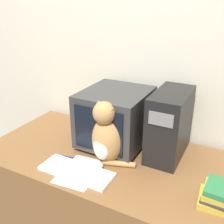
% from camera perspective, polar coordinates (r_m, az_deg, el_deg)
% --- Properties ---
extents(wall_back, '(7.00, 0.05, 2.50)m').
position_cam_1_polar(wall_back, '(1.90, 6.49, 11.07)').
color(wall_back, beige).
rests_on(wall_back, ground_plane).
extents(desk, '(1.65, 0.81, 0.73)m').
position_cam_1_polar(desk, '(1.92, -0.23, -18.70)').
color(desk, brown).
rests_on(desk, ground_plane).
extents(crt_monitor, '(0.41, 0.46, 0.38)m').
position_cam_1_polar(crt_monitor, '(1.74, 0.67, -1.19)').
color(crt_monitor, '#333333').
rests_on(crt_monitor, desk).
extents(computer_tower, '(0.20, 0.40, 0.42)m').
position_cam_1_polar(computer_tower, '(1.65, 12.41, -2.65)').
color(computer_tower, black).
rests_on(computer_tower, desk).
extents(keyboard, '(0.44, 0.16, 0.02)m').
position_cam_1_polar(keyboard, '(1.56, -7.76, -12.65)').
color(keyboard, silver).
rests_on(keyboard, desk).
extents(cat, '(0.29, 0.26, 0.40)m').
position_cam_1_polar(cat, '(1.56, -1.00, -5.32)').
color(cat, '#B7844C').
rests_on(cat, desk).
extents(book_stack, '(0.17, 0.17, 0.11)m').
position_cam_1_polar(book_stack, '(1.42, 22.04, -16.44)').
color(book_stack, gold).
rests_on(book_stack, desk).
extents(pen, '(0.14, 0.04, 0.01)m').
position_cam_1_polar(pen, '(1.71, -10.52, -9.43)').
color(pen, navy).
rests_on(pen, desk).
extents(paper_sheet, '(0.24, 0.31, 0.00)m').
position_cam_1_polar(paper_sheet, '(1.57, -6.97, -12.76)').
color(paper_sheet, white).
rests_on(paper_sheet, desk).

